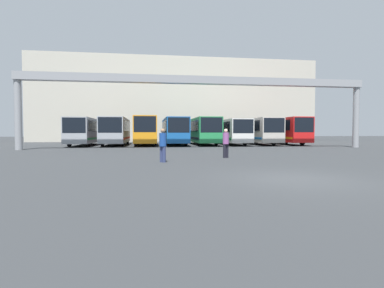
% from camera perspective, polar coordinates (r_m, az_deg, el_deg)
% --- Properties ---
extents(ground_plane, '(200.00, 200.00, 0.00)m').
position_cam_1_polar(ground_plane, '(10.47, 19.02, -6.33)').
color(ground_plane, '#2D3033').
extents(building_backdrop, '(47.71, 12.00, 13.96)m').
position_cam_1_polar(building_backdrop, '(55.33, -3.12, 7.91)').
color(building_backdrop, '#B7B2A3').
rests_on(building_backdrop, ground).
extents(overhead_gantry, '(32.61, 0.80, 6.75)m').
position_cam_1_polar(overhead_gantry, '(28.49, 1.64, 10.76)').
color(overhead_gantry, gray).
rests_on(overhead_gantry, ground).
extents(bus_slot_0, '(2.47, 10.61, 3.10)m').
position_cam_1_polar(bus_slot_0, '(37.08, -19.65, 2.51)').
color(bus_slot_0, '#999EA5').
rests_on(bus_slot_0, ground).
extents(bus_slot_1, '(2.60, 10.78, 3.16)m').
position_cam_1_polar(bus_slot_1, '(36.63, -14.28, 2.64)').
color(bus_slot_1, '#999EA5').
rests_on(bus_slot_1, ground).
extents(bus_slot_2, '(2.50, 10.47, 3.29)m').
position_cam_1_polar(bus_slot_2, '(36.26, -8.82, 2.80)').
color(bus_slot_2, orange).
rests_on(bus_slot_2, ground).
extents(bus_slot_3, '(2.50, 11.68, 3.18)m').
position_cam_1_polar(bus_slot_3, '(36.98, -3.40, 2.71)').
color(bus_slot_3, '#1959A5').
rests_on(bus_slot_3, ground).
extents(bus_slot_4, '(2.60, 12.40, 3.21)m').
position_cam_1_polar(bus_slot_4, '(37.78, 1.83, 2.74)').
color(bus_slot_4, '#268C4C').
rests_on(bus_slot_4, ground).
extents(bus_slot_5, '(2.49, 12.21, 3.03)m').
position_cam_1_polar(bus_slot_5, '(38.43, 6.98, 2.56)').
color(bus_slot_5, silver).
rests_on(bus_slot_5, ground).
extents(bus_slot_6, '(2.61, 12.28, 3.19)m').
position_cam_1_polar(bus_slot_6, '(39.51, 11.85, 2.66)').
color(bus_slot_6, beige).
rests_on(bus_slot_6, ground).
extents(bus_slot_7, '(2.51, 10.85, 3.28)m').
position_cam_1_polar(bus_slot_7, '(40.18, 16.88, 2.66)').
color(bus_slot_7, red).
rests_on(bus_slot_7, ground).
extents(pedestrian_mid_right, '(0.36, 0.36, 1.75)m').
position_cam_1_polar(pedestrian_mid_right, '(18.08, 6.45, 0.30)').
color(pedestrian_mid_right, black).
rests_on(pedestrian_mid_right, ground).
extents(pedestrian_near_center, '(0.36, 0.36, 1.72)m').
position_cam_1_polar(pedestrian_near_center, '(15.37, -5.59, -0.09)').
color(pedestrian_near_center, navy).
rests_on(pedestrian_near_center, ground).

